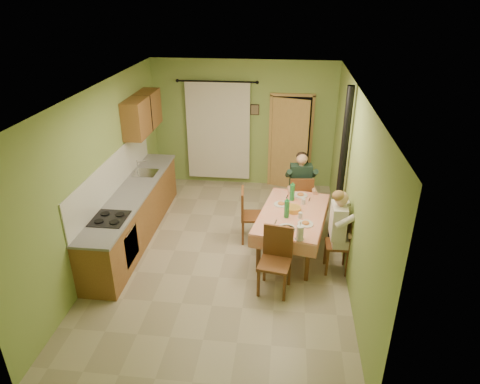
# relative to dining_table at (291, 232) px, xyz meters

# --- Properties ---
(floor) EXTENTS (4.00, 6.00, 0.01)m
(floor) POSITION_rel_dining_table_xyz_m (-1.12, -0.22, -0.38)
(floor) COLOR tan
(floor) RESTS_ON ground
(room_shell) EXTENTS (4.04, 6.04, 2.82)m
(room_shell) POSITION_rel_dining_table_xyz_m (-1.12, -0.22, 1.44)
(room_shell) COLOR #89A755
(room_shell) RESTS_ON ground
(kitchen_run) EXTENTS (0.64, 3.64, 1.56)m
(kitchen_run) POSITION_rel_dining_table_xyz_m (-2.83, 0.18, 0.10)
(kitchen_run) COLOR brown
(kitchen_run) RESTS_ON ground
(upper_cabinets) EXTENTS (0.35, 1.40, 0.70)m
(upper_cabinets) POSITION_rel_dining_table_xyz_m (-2.94, 1.48, 1.57)
(upper_cabinets) COLOR brown
(upper_cabinets) RESTS_ON room_shell
(curtain) EXTENTS (1.70, 0.07, 2.22)m
(curtain) POSITION_rel_dining_table_xyz_m (-1.67, 2.68, 0.88)
(curtain) COLOR black
(curtain) RESTS_ON ground
(doorway) EXTENTS (0.96, 0.29, 2.15)m
(doorway) POSITION_rel_dining_table_xyz_m (-0.08, 2.70, 0.67)
(doorway) COLOR black
(doorway) RESTS_ON ground
(dining_table) EXTENTS (1.35, 1.91, 0.76)m
(dining_table) POSITION_rel_dining_table_xyz_m (0.00, 0.00, 0.00)
(dining_table) COLOR #EF997B
(dining_table) RESTS_ON ground
(tableware) EXTENTS (0.65, 1.66, 0.33)m
(tableware) POSITION_rel_dining_table_xyz_m (0.00, -0.10, 0.45)
(tableware) COLOR white
(tableware) RESTS_ON dining_table
(chair_far) EXTENTS (0.48, 0.48, 0.99)m
(chair_far) POSITION_rel_dining_table_xyz_m (0.15, 1.05, -0.09)
(chair_far) COLOR brown
(chair_far) RESTS_ON ground
(chair_near) EXTENTS (0.52, 0.52, 1.01)m
(chair_near) POSITION_rel_dining_table_xyz_m (-0.24, -1.08, -0.09)
(chair_near) COLOR brown
(chair_near) RESTS_ON ground
(chair_right) EXTENTS (0.38, 0.38, 0.92)m
(chair_right) POSITION_rel_dining_table_xyz_m (0.73, -0.47, -0.09)
(chair_right) COLOR brown
(chair_right) RESTS_ON ground
(chair_left) EXTENTS (0.47, 0.47, 0.99)m
(chair_left) POSITION_rel_dining_table_xyz_m (-0.69, 0.30, -0.09)
(chair_left) COLOR brown
(chair_left) RESTS_ON ground
(man_far) EXTENTS (0.61, 0.50, 1.39)m
(man_far) POSITION_rel_dining_table_xyz_m (0.14, 1.06, 0.50)
(man_far) COLOR #192D23
(man_far) RESTS_ON chair_far
(man_right) EXTENTS (0.47, 0.59, 1.39)m
(man_right) POSITION_rel_dining_table_xyz_m (0.72, -0.47, 0.50)
(man_right) COLOR silver
(man_right) RESTS_ON chair_right
(stove_flue) EXTENTS (0.24, 0.24, 2.80)m
(stove_flue) POSITION_rel_dining_table_xyz_m (0.78, 0.38, 0.64)
(stove_flue) COLOR black
(stove_flue) RESTS_ON ground
(picture_back) EXTENTS (0.19, 0.03, 0.23)m
(picture_back) POSITION_rel_dining_table_xyz_m (-0.87, 2.75, 1.37)
(picture_back) COLOR black
(picture_back) RESTS_ON room_shell
(picture_right) EXTENTS (0.03, 0.31, 0.21)m
(picture_right) POSITION_rel_dining_table_xyz_m (0.85, 0.98, 1.47)
(picture_right) COLOR brown
(picture_right) RESTS_ON room_shell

